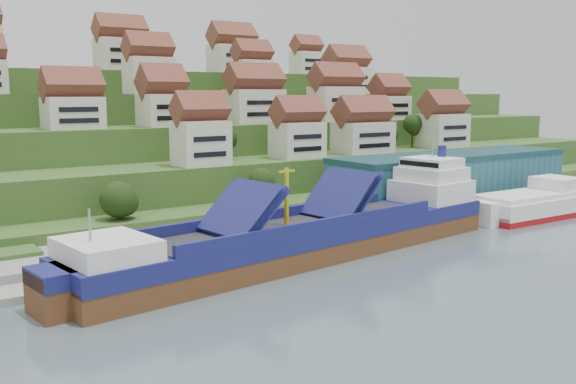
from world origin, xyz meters
TOP-DOWN VIEW (x-y plane):
  - ground at (0.00, 0.00)m, footprint 300.00×300.00m
  - quay at (20.00, 15.00)m, footprint 180.00×14.00m
  - hillside at (0.00, 103.55)m, footprint 260.00×128.00m
  - hillside_village at (1.67, 61.34)m, footprint 158.46×63.61m
  - hillside_trees at (-7.39, 45.24)m, footprint 141.48×62.70m
  - warehouse at (52.00, 17.00)m, footprint 60.00×15.00m
  - flagpole at (18.11, 10.00)m, footprint 1.28×0.16m
  - cargo_ship at (1.46, 0.26)m, footprint 77.74×20.43m
  - second_ship at (58.13, -0.06)m, footprint 29.40×11.52m

SIDE VIEW (x-z plane):
  - ground at x=0.00m, z-range 0.00..0.00m
  - quay at x=20.00m, z-range 0.00..2.20m
  - second_ship at x=58.13m, z-range -1.67..6.78m
  - cargo_ship at x=1.46m, z-range -5.26..11.77m
  - flagpole at x=18.11m, z-range 2.88..10.88m
  - warehouse at x=52.00m, z-range 2.20..12.20m
  - hillside at x=0.00m, z-range -4.84..26.16m
  - hillside_trees at x=-7.39m, z-range 1.21..32.78m
  - hillside_village at x=1.67m, z-range 9.80..39.45m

